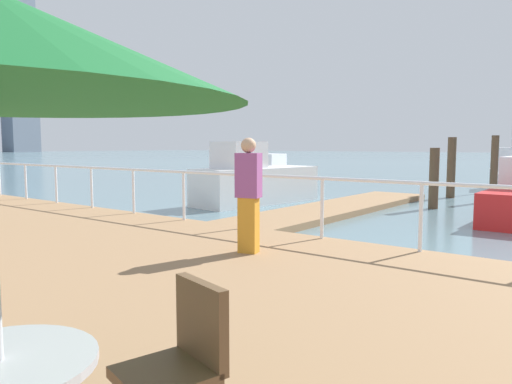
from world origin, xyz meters
The scene contains 12 objects.
ground_plane centered at (0.00, 20.00, 0.00)m, with size 300.00×300.00×0.00m, color slate.
floating_dock centered at (2.18, 7.40, 0.09)m, with size 11.36×2.00×0.18m, color #93704C.
boardwalk_railing centered at (-3.15, 7.10, 1.24)m, with size 0.06×22.42×1.08m.
dock_piling_0 centered at (8.96, 5.77, 1.17)m, with size 0.32×0.32×2.34m, color brown.
dock_piling_1 centered at (5.20, 5.24, 0.98)m, with size 0.30×0.30×1.95m, color brown.
dock_piling_2 centered at (8.66, 4.19, 1.19)m, with size 0.26×0.26×2.39m, color brown.
moored_boat_1 centered at (10.11, 15.10, 0.57)m, with size 6.50×2.92×1.60m.
moored_boat_3 centered at (2.81, 10.67, 0.79)m, with size 5.01×2.20×2.15m.
moored_boat_4 centered at (14.22, 4.60, 0.69)m, with size 5.83×2.89×6.25m.
cafe_chair_0 centered at (-8.76, 2.12, 0.93)m, with size 0.57×0.55×0.90m.
pedestrian_0 centered at (-4.81, 4.83, 1.30)m, with size 0.31×0.41×1.73m.
skyline_tower_5 centered at (68.80, 159.68, 28.54)m, with size 9.48×7.08×57.08m, color slate.
Camera 1 is at (-10.42, 0.34, 2.01)m, focal length 33.84 mm.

